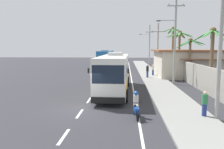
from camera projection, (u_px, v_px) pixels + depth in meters
name	position (u px, v px, depth m)	size (l,w,h in m)	color
ground_plane	(82.00, 110.00, 15.66)	(160.00, 160.00, 0.00)	#303035
sidewalk_kerb	(160.00, 86.00, 25.16)	(3.20, 90.00, 0.14)	gray
lane_markings	(121.00, 80.00, 30.23)	(3.93, 71.20, 0.01)	white
boundary_wall	(186.00, 72.00, 28.75)	(0.24, 60.00, 2.52)	#9E998E
coach_bus_foreground	(114.00, 72.00, 21.95)	(3.12, 12.22, 3.79)	silver
coach_bus_far_lane	(106.00, 57.00, 52.78)	(3.27, 12.30, 3.75)	#2366A8
motorcycle_beside_bus	(136.00, 107.00, 14.06)	(0.56, 1.96, 1.62)	black
pedestrian_near_kerb	(153.00, 70.00, 34.09)	(0.36, 0.36, 1.64)	navy
pedestrian_midwalk	(147.00, 71.00, 31.60)	(0.36, 0.36, 1.75)	navy
pedestrian_far_walk	(205.00, 103.00, 13.86)	(0.36, 0.36, 1.53)	navy
utility_pole_nearest	(221.00, 28.00, 12.92)	(2.36, 0.24, 10.42)	#9E9E99
utility_pole_mid	(174.00, 37.00, 26.13)	(3.15, 0.24, 10.42)	#9E9E99
utility_pole_far	(158.00, 47.00, 39.49)	(2.54, 0.24, 8.42)	#9E9E99
utility_pole_distant	(149.00, 44.00, 52.66)	(3.30, 0.24, 9.40)	#9E9E99
palm_nearest	(190.00, 49.00, 28.70)	(3.68, 3.78, 5.45)	brown
palm_third	(212.00, 48.00, 20.89)	(3.62, 3.85, 6.13)	brown
palm_fourth	(179.00, 44.00, 32.09)	(3.80, 3.83, 6.62)	brown
palm_farthest	(173.00, 42.00, 35.24)	(3.32, 3.37, 7.47)	brown
roadside_building	(210.00, 63.00, 33.50)	(16.34, 9.75, 3.94)	beige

